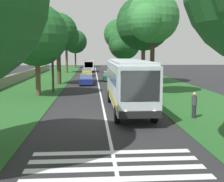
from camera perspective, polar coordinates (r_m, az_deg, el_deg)
The scene contains 21 objects.
ground at distance 18.25m, azimuth -1.15°, elevation -6.06°, with size 160.00×160.00×0.00m, color #262628.
grass_verge_left at distance 33.80m, azimuth -16.46°, elevation 0.01°, with size 120.00×8.00×0.04m, color #235623.
grass_verge_right at distance 34.21m, azimuth 11.44°, elevation 0.26°, with size 120.00×8.00×0.04m, color #235623.
centre_line at distance 33.01m, azimuth -2.42°, elevation 0.11°, with size 110.00×0.16×0.01m, color silver.
coach_bus at distance 21.56m, azimuth 3.16°, elevation 1.83°, with size 11.16×2.62×3.73m.
zebra_crossing at distance 10.82m, azimuth 0.96°, elevation -15.90°, with size 4.95×6.80×0.01m.
trailing_car_0 at distance 39.05m, azimuth -5.06°, elevation 2.24°, with size 4.30×1.78×1.43m.
trailing_car_1 at distance 44.20m, azimuth -0.57°, elevation 2.89°, with size 4.30×1.78×1.43m.
trailing_car_2 at distance 53.20m, azimuth -4.91°, elevation 3.67°, with size 4.30×1.78×1.43m.
trailing_minibus_0 at distance 64.60m, azimuth -4.56°, elevation 5.15°, with size 6.00×2.14×2.53m.
roadside_tree_left_0 at distance 39.65m, azimuth -10.84°, elevation 11.00°, with size 6.23×5.24×9.44m.
roadside_tree_left_1 at distance 81.65m, azimuth -7.32°, elevation 9.46°, with size 7.39×6.41×10.32m.
roadside_tree_left_3 at distance 29.62m, azimuth -14.75°, elevation 10.28°, with size 7.01×6.06×8.96m.
roadside_tree_left_4 at distance 61.77m, azimuth -9.07°, elevation 10.37°, with size 6.10×5.38×10.15m.
roadside_tree_right_0 at distance 29.62m, azimuth 7.79°, elevation 13.91°, with size 5.86×5.12×10.25m.
roadside_tree_right_1 at distance 70.18m, azimuth 1.25°, elevation 10.89°, with size 8.40×7.13×12.03m.
roadside_tree_right_2 at distance 61.52m, azimuth 2.31°, elevation 9.12°, with size 7.37×6.67×9.34m.
roadside_tree_right_4 at distance 40.24m, azimuth 5.89°, elevation 12.76°, with size 9.11×7.37×11.81m.
utility_pole at distance 31.40m, azimuth -11.61°, elevation 6.93°, with size 0.24×1.40×7.68m.
roadside_wall at distance 39.38m, azimuth -19.77°, elevation 1.86°, with size 70.00×0.40×1.25m, color gray.
pedestrian at distance 19.73m, azimuth 15.81°, elevation -2.63°, with size 0.34×0.34×1.69m.
Camera 1 is at (-17.71, 0.86, 4.32)m, focal length 46.65 mm.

